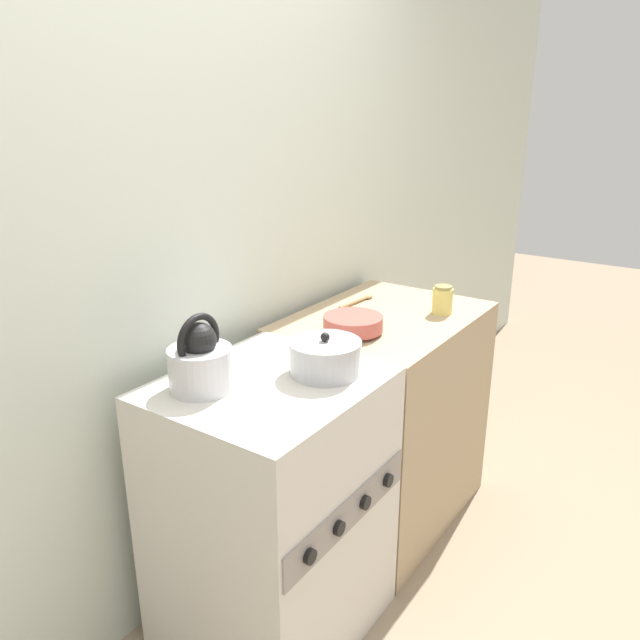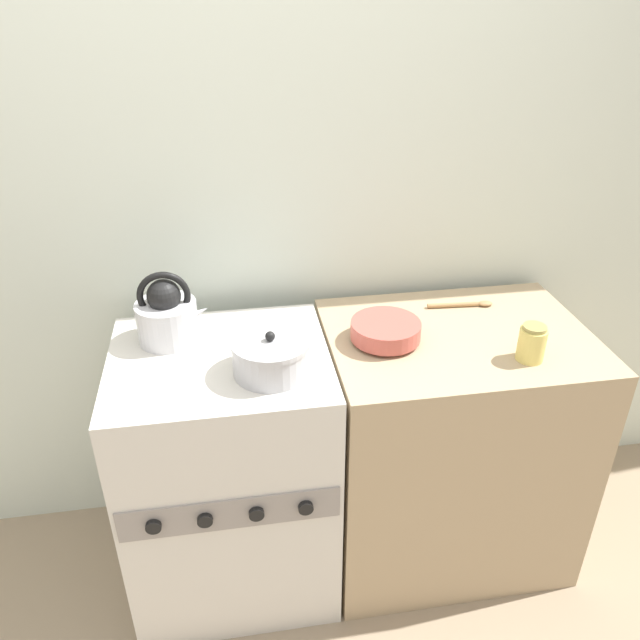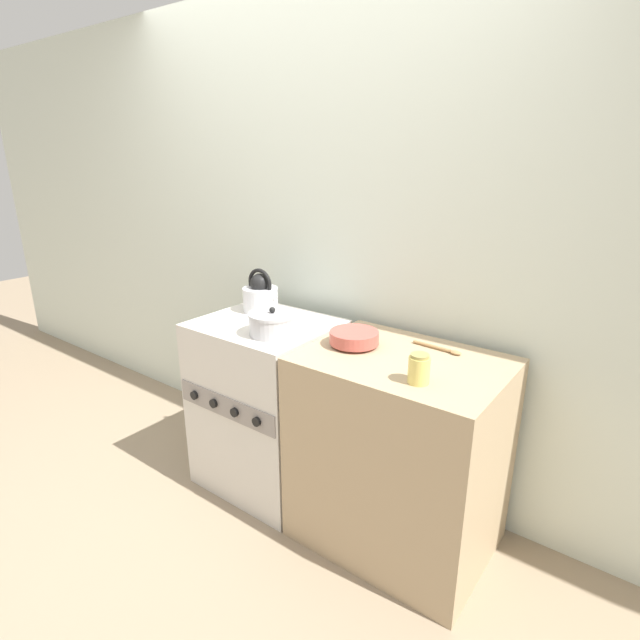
# 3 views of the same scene
# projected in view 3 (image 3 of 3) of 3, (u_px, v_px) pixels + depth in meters

# --- Properties ---
(ground_plane) EXTENTS (12.00, 12.00, 0.00)m
(ground_plane) POSITION_uv_depth(u_px,v_px,m) (233.00, 505.00, 2.54)
(ground_plane) COLOR gray
(wall_back) EXTENTS (7.00, 0.06, 2.50)m
(wall_back) POSITION_uv_depth(u_px,v_px,m) (314.00, 242.00, 2.67)
(wall_back) COLOR silver
(wall_back) RESTS_ON ground_plane
(stove) EXTENTS (0.66, 0.60, 0.91)m
(stove) POSITION_uv_depth(u_px,v_px,m) (268.00, 404.00, 2.61)
(stove) COLOR beige
(stove) RESTS_ON ground_plane
(counter) EXTENTS (0.84, 0.62, 0.90)m
(counter) POSITION_uv_depth(u_px,v_px,m) (398.00, 452.00, 2.20)
(counter) COLOR tan
(counter) RESTS_ON ground_plane
(kettle) EXTENTS (0.23, 0.18, 0.23)m
(kettle) POSITION_uv_depth(u_px,v_px,m) (261.00, 295.00, 2.62)
(kettle) COLOR silver
(kettle) RESTS_ON stove
(cooking_pot) EXTENTS (0.22, 0.22, 0.13)m
(cooking_pot) POSITION_uv_depth(u_px,v_px,m) (273.00, 324.00, 2.29)
(cooking_pot) COLOR #B2B2B7
(cooking_pot) RESTS_ON stove
(enamel_bowl) EXTENTS (0.22, 0.22, 0.07)m
(enamel_bowl) POSITION_uv_depth(u_px,v_px,m) (354.00, 337.00, 2.19)
(enamel_bowl) COLOR #B75147
(enamel_bowl) RESTS_ON counter
(storage_jar) EXTENTS (0.08, 0.08, 0.11)m
(storage_jar) POSITION_uv_depth(u_px,v_px,m) (419.00, 369.00, 1.83)
(storage_jar) COLOR #E0CC66
(storage_jar) RESTS_ON counter
(wooden_spoon) EXTENTS (0.23, 0.04, 0.02)m
(wooden_spoon) POSITION_uv_depth(u_px,v_px,m) (440.00, 349.00, 2.14)
(wooden_spoon) COLOR #A37A4C
(wooden_spoon) RESTS_ON counter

